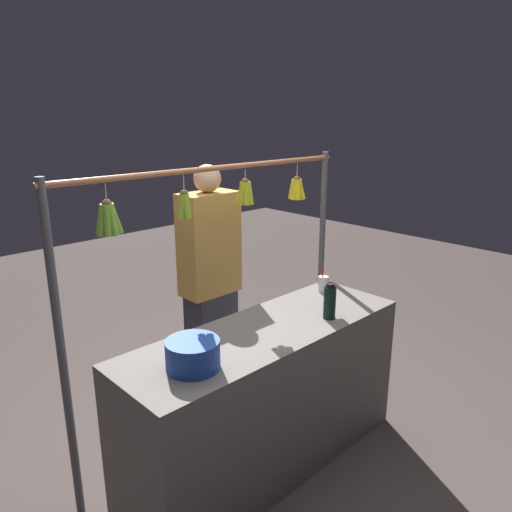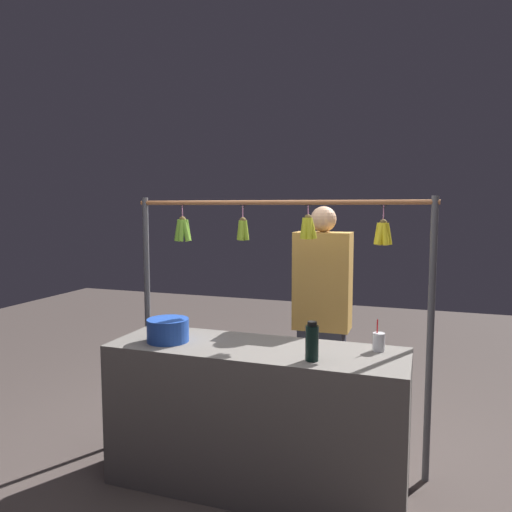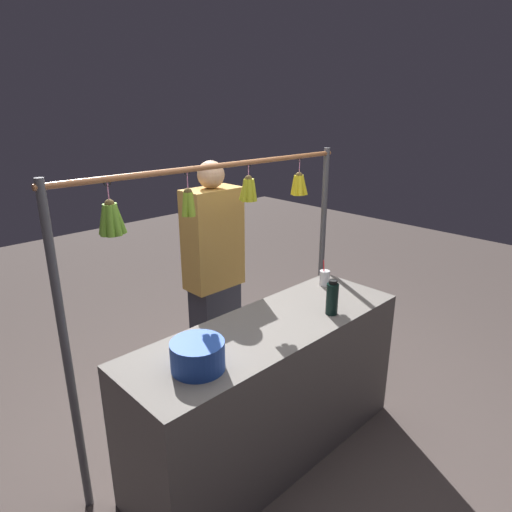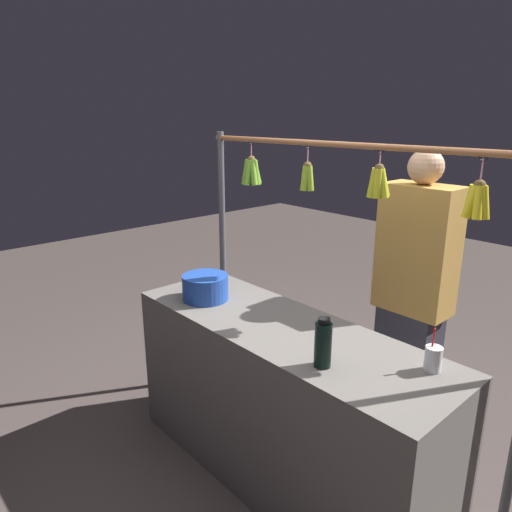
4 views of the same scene
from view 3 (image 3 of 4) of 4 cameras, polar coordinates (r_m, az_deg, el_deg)
ground_plane at (r=3.18m, az=1.58°, el=-23.51°), size 12.00×12.00×0.00m
market_counter at (r=2.90m, az=1.66°, el=-16.86°), size 1.85×0.60×0.91m
display_rack at (r=2.78m, az=-4.52°, el=1.23°), size 2.11×0.14×1.84m
water_bottle at (r=2.79m, az=9.72°, el=-5.32°), size 0.08×0.08×0.23m
blue_bucket at (r=2.25m, az=-7.47°, el=-12.49°), size 0.27×0.27×0.15m
drink_cup at (r=3.23m, az=8.76°, el=-2.79°), size 0.07×0.07×0.19m
vendor_person at (r=3.38m, az=-5.36°, el=-3.24°), size 0.42×0.23×1.78m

